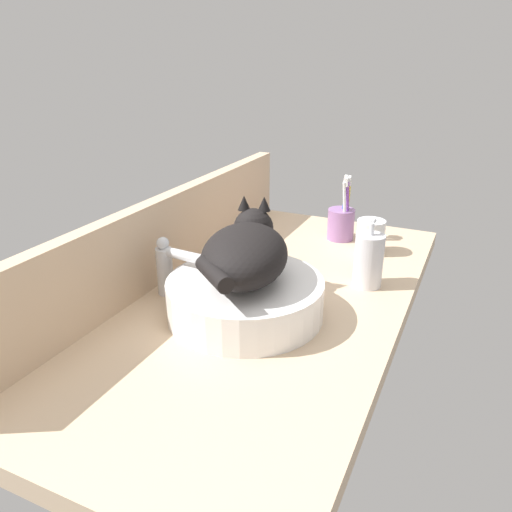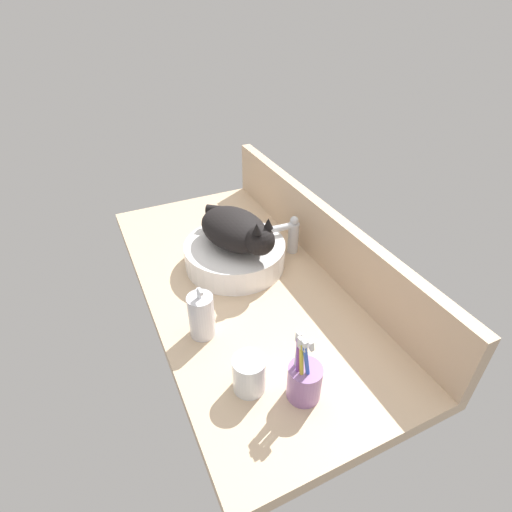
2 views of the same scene
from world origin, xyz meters
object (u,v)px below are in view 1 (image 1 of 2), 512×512
sink_basin (245,298)px  soap_dispenser (369,260)px  water_glass (370,238)px  faucet (168,265)px  cat (245,251)px  toothbrush_cup (341,222)px

sink_basin → soap_dispenser: size_ratio=2.03×
soap_dispenser → water_glass: 21.02cm
sink_basin → soap_dispenser: (24.71, -19.55, 2.35)cm
soap_dispenser → sink_basin: bearing=141.6°
sink_basin → faucet: size_ratio=2.37×
faucet → soap_dispenser: size_ratio=0.86×
cat → sink_basin: bearing=-160.0°
sink_basin → cat: (1.29, 0.47, 9.76)cm
toothbrush_cup → faucet: bearing=154.0°
water_glass → toothbrush_cup: bearing=55.0°
water_glass → soap_dispenser: bearing=-168.6°
cat → water_glass: size_ratio=3.47×
sink_basin → water_glass: water_glass is taller
sink_basin → soap_dispenser: bearing=-38.4°
soap_dispenser → water_glass: size_ratio=1.73×
soap_dispenser → water_glass: soap_dispenser is taller
cat → toothbrush_cup: size_ratio=1.70×
soap_dispenser → water_glass: (20.49, 4.15, -2.24)cm
faucet → water_glass: bearing=-38.5°
soap_dispenser → toothbrush_cup: size_ratio=0.85×
sink_basin → soap_dispenser: 31.60cm
faucet → water_glass: 56.12cm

